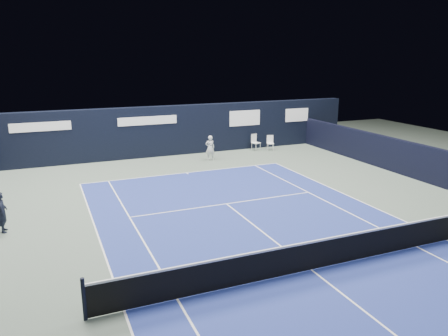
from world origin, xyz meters
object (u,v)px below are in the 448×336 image
(folding_chair_back_a, at_px, (255,141))
(tennis_player, at_px, (210,148))
(folding_chair_back_b, at_px, (270,142))
(tennis_net, at_px, (312,254))

(folding_chair_back_a, distance_m, tennis_player, 4.06)
(folding_chair_back_a, height_order, folding_chair_back_b, folding_chair_back_a)
(tennis_net, distance_m, tennis_player, 14.35)
(tennis_player, bearing_deg, folding_chair_back_a, 21.58)
(folding_chair_back_a, relative_size, tennis_player, 0.72)
(folding_chair_back_b, bearing_deg, tennis_net, -95.31)
(tennis_player, bearing_deg, folding_chair_back_b, 13.43)
(folding_chair_back_a, height_order, tennis_player, tennis_player)
(tennis_net, relative_size, tennis_player, 8.64)
(folding_chair_back_b, bearing_deg, folding_chair_back_a, 178.07)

